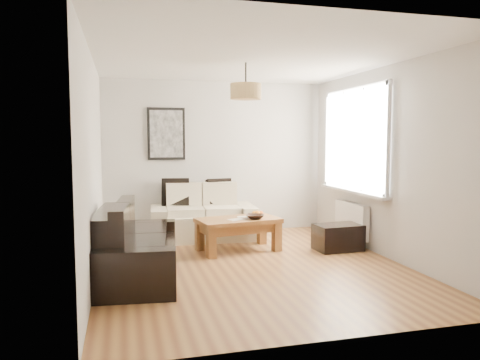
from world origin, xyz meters
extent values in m
plane|color=brown|center=(0.00, 0.00, 0.00)|extent=(4.50, 4.50, 0.00)
cube|color=white|center=(1.82, 0.80, 0.38)|extent=(0.10, 0.90, 0.52)
cylinder|color=tan|center=(0.00, 0.30, 2.23)|extent=(0.40, 0.40, 0.20)
cube|color=black|center=(1.45, 0.50, 0.19)|extent=(0.69, 0.46, 0.38)
cube|color=black|center=(-0.74, 1.98, 0.75)|extent=(0.46, 0.21, 0.44)
cube|color=black|center=(0.00, 1.98, 0.74)|extent=(0.44, 0.21, 0.42)
imported|color=black|center=(0.25, 0.71, 0.51)|extent=(0.31, 0.31, 0.06)
sphere|color=orange|center=(0.35, 0.92, 0.51)|extent=(0.12, 0.12, 0.09)
sphere|color=#DA5E12|center=(0.40, 0.93, 0.51)|extent=(0.08, 0.08, 0.08)
sphere|color=#FF9C15|center=(0.31, 0.95, 0.51)|extent=(0.09, 0.09, 0.08)
cube|color=beige|center=(-0.02, 0.72, 0.48)|extent=(0.26, 0.22, 0.01)
camera|label=1|loc=(-1.58, -5.50, 1.62)|focal=34.29mm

